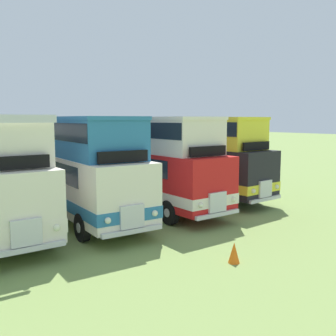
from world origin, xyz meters
name	(u,v)px	position (x,y,z in m)	size (l,w,h in m)	color
ground_plane	(78,216)	(0.00, 0.00, 0.00)	(200.00, 200.00, 0.00)	#7A934C
bus_third_in_row	(73,161)	(0.01, 0.39, 2.47)	(3.10, 11.26, 4.49)	silver
bus_fourth_in_row	(143,157)	(3.66, 0.22, 2.47)	(2.64, 10.84, 4.49)	red
bus_fifth_in_row	(194,153)	(7.32, 0.50, 2.47)	(3.03, 9.86, 4.49)	black
cone_near_end	(234,253)	(1.51, -8.30, 0.32)	(0.36, 0.36, 0.65)	orange
rope_fence_line	(15,176)	(0.00, 10.10, 0.65)	(20.73, 0.08, 1.05)	#8C704C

